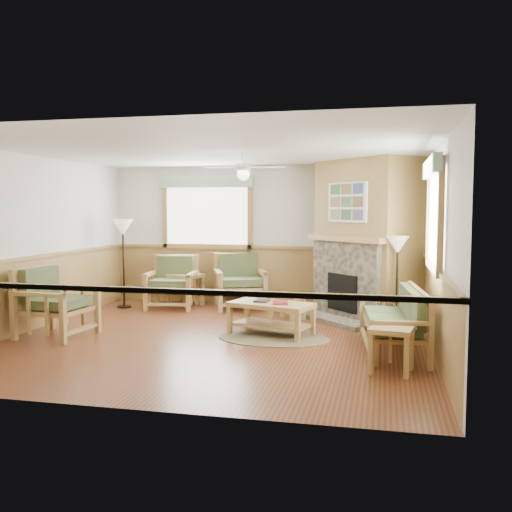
% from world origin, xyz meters
% --- Properties ---
extents(floor, '(6.00, 6.00, 0.01)m').
position_xyz_m(floor, '(0.00, 0.00, -0.01)').
color(floor, brown).
rests_on(floor, ground).
extents(ceiling, '(6.00, 6.00, 0.01)m').
position_xyz_m(ceiling, '(0.00, 0.00, 2.70)').
color(ceiling, white).
rests_on(ceiling, floor).
extents(wall_back, '(6.00, 0.02, 2.70)m').
position_xyz_m(wall_back, '(0.00, 3.00, 1.35)').
color(wall_back, silver).
rests_on(wall_back, floor).
extents(wall_front, '(6.00, 0.02, 2.70)m').
position_xyz_m(wall_front, '(0.00, -3.00, 1.35)').
color(wall_front, silver).
rests_on(wall_front, floor).
extents(wall_left, '(0.02, 6.00, 2.70)m').
position_xyz_m(wall_left, '(-3.00, 0.00, 1.35)').
color(wall_left, silver).
rests_on(wall_left, floor).
extents(wall_right, '(0.02, 6.00, 2.70)m').
position_xyz_m(wall_right, '(3.00, 0.00, 1.35)').
color(wall_right, silver).
rests_on(wall_right, floor).
extents(wainscot, '(6.00, 6.00, 1.10)m').
position_xyz_m(wainscot, '(0.00, 0.00, 0.55)').
color(wainscot, olive).
rests_on(wainscot, floor).
extents(fireplace, '(3.11, 3.11, 2.70)m').
position_xyz_m(fireplace, '(2.05, 2.05, 1.35)').
color(fireplace, olive).
rests_on(fireplace, floor).
extents(window_back, '(1.90, 0.16, 1.50)m').
position_xyz_m(window_back, '(-1.10, 2.96, 2.53)').
color(window_back, white).
rests_on(window_back, wall_back).
extents(window_right, '(0.16, 1.90, 1.50)m').
position_xyz_m(window_right, '(2.96, -0.20, 2.53)').
color(window_right, white).
rests_on(window_right, wall_right).
extents(ceiling_fan, '(1.59, 1.59, 0.36)m').
position_xyz_m(ceiling_fan, '(0.30, 0.30, 2.66)').
color(ceiling_fan, white).
rests_on(ceiling_fan, ceiling).
extents(sofa, '(1.86, 0.92, 0.83)m').
position_xyz_m(sofa, '(2.45, -0.21, 0.41)').
color(sofa, tan).
rests_on(sofa, floor).
extents(armchair_back_left, '(0.98, 0.98, 0.98)m').
position_xyz_m(armchair_back_left, '(-1.58, 2.26, 0.49)').
color(armchair_back_left, tan).
rests_on(armchair_back_left, floor).
extents(armchair_back_right, '(1.18, 1.18, 1.02)m').
position_xyz_m(armchair_back_right, '(-0.32, 2.55, 0.51)').
color(armchair_back_right, tan).
rests_on(armchair_back_right, floor).
extents(armchair_left, '(0.99, 0.99, 1.02)m').
position_xyz_m(armchair_left, '(-2.36, -0.39, 0.51)').
color(armchair_left, tan).
rests_on(armchair_left, floor).
extents(coffee_table, '(1.34, 0.94, 0.49)m').
position_xyz_m(coffee_table, '(0.70, 0.38, 0.24)').
color(coffee_table, tan).
rests_on(coffee_table, floor).
extents(end_table_chairs, '(0.71, 0.70, 0.62)m').
position_xyz_m(end_table_chairs, '(-1.41, 2.55, 0.31)').
color(end_table_chairs, tan).
rests_on(end_table_chairs, floor).
extents(end_table_sofa, '(0.55, 0.53, 0.53)m').
position_xyz_m(end_table_sofa, '(2.42, -1.23, 0.27)').
color(end_table_sofa, tan).
rests_on(end_table_sofa, floor).
extents(footstool, '(0.62, 0.62, 0.43)m').
position_xyz_m(footstool, '(0.75, 1.51, 0.21)').
color(footstool, tan).
rests_on(footstool, floor).
extents(braided_rug, '(2.02, 2.02, 0.01)m').
position_xyz_m(braided_rug, '(0.79, 0.16, 0.01)').
color(braided_rug, brown).
rests_on(braided_rug, floor).
extents(floor_lamp_left, '(0.42, 0.42, 1.69)m').
position_xyz_m(floor_lamp_left, '(-2.49, 2.09, 0.84)').
color(floor_lamp_left, black).
rests_on(floor_lamp_left, floor).
extents(floor_lamp_right, '(0.36, 0.36, 1.47)m').
position_xyz_m(floor_lamp_right, '(2.52, 1.05, 0.74)').
color(floor_lamp_right, black).
rests_on(floor_lamp_right, floor).
extents(book_red, '(0.26, 0.33, 0.03)m').
position_xyz_m(book_red, '(0.85, 0.33, 0.52)').
color(book_red, maroon).
rests_on(book_red, coffee_table).
extents(book_dark, '(0.22, 0.28, 0.02)m').
position_xyz_m(book_dark, '(0.55, 0.45, 0.51)').
color(book_dark, '#262620').
rests_on(book_dark, coffee_table).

